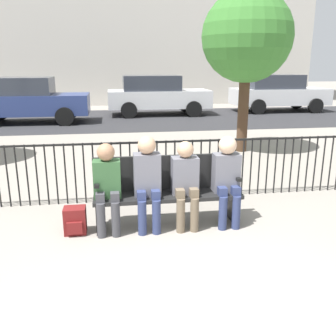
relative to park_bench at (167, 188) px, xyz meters
The scene contains 13 objects.
ground_plane 2.09m from the park_bench, 90.00° to the right, with size 80.00×80.00×0.00m, color gray.
park_bench is the anchor object (origin of this frame).
seated_person_0 0.81m from the park_bench, behind, with size 0.34×0.39×1.15m.
seated_person_1 0.36m from the park_bench, 154.55° to the right, with size 0.34×0.39×1.23m.
seated_person_2 0.30m from the park_bench, 31.24° to the right, with size 0.34×0.39×1.15m.
seated_person_3 0.81m from the park_bench, ahead, with size 0.34×0.39×1.20m.
backpack 1.25m from the park_bench, behind, with size 0.27×0.25×0.35m.
fence_railing 0.95m from the park_bench, 90.98° to the left, with size 9.01×0.03×0.95m.
tree_0 5.20m from the park_bench, 58.83° to the left, with size 2.09×2.09×3.74m.
street_surface 9.98m from the park_bench, 90.00° to the left, with size 24.00×6.00×0.01m.
parked_car_0 10.23m from the park_bench, 111.32° to the left, with size 4.20×1.94×1.62m.
parked_car_1 11.10m from the park_bench, 83.92° to the left, with size 4.20×1.94×1.62m.
parked_car_2 13.24m from the park_bench, 59.78° to the left, with size 4.20×1.94×1.62m.
Camera 1 is at (-0.68, -2.63, 2.10)m, focal length 40.00 mm.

